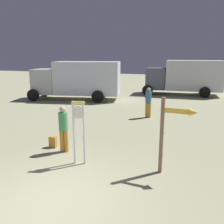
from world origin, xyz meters
TOP-DOWN VIEW (x-y plane):
  - ground_plane at (0.00, 0.00)m, footprint 80.00×80.00m
  - standing_clock at (-0.40, 2.27)m, footprint 0.42×0.20m
  - arrow_sign at (2.51, 2.51)m, footprint 1.01×0.27m
  - person_near_clock at (-1.39, 2.99)m, footprint 0.33×0.33m
  - backpack at (-2.02, 3.22)m, footprint 0.28×0.21m
  - person_distant at (0.53, 8.98)m, footprint 0.33×0.33m
  - box_truck_near at (-5.83, 12.89)m, footprint 7.35×3.72m
  - box_truck_far at (2.03, 18.18)m, footprint 6.83×3.07m

SIDE VIEW (x-z plane):
  - ground_plane at x=0.00m, z-range 0.00..0.00m
  - backpack at x=-2.02m, z-range 0.00..0.42m
  - person_near_clock at x=-1.39m, z-range 0.10..1.80m
  - person_distant at x=0.53m, z-range 0.10..1.81m
  - standing_clock at x=-0.40m, z-range 0.23..2.32m
  - arrow_sign at x=2.51m, z-range 0.37..2.68m
  - box_truck_near at x=-5.83m, z-range 0.14..3.11m
  - box_truck_far at x=2.03m, z-range 0.13..3.15m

